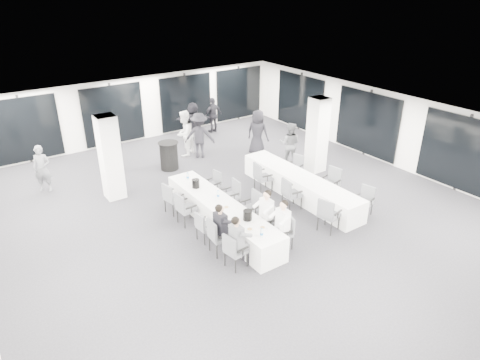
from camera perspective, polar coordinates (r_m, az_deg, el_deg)
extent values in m
cube|color=#232227|center=(13.41, -0.18, -4.27)|extent=(14.00, 16.00, 0.02)
cube|color=white|center=(12.27, -0.20, 7.26)|extent=(14.00, 16.00, 0.02)
cube|color=white|center=(17.47, 19.23, 6.54)|extent=(0.02, 16.00, 2.80)
cube|color=white|center=(19.52, -13.84, 9.11)|extent=(14.00, 0.02, 2.80)
cube|color=black|center=(19.47, -13.75, 8.93)|extent=(13.60, 0.06, 2.50)
cube|color=black|center=(18.00, 16.56, 7.27)|extent=(0.06, 14.00, 2.50)
cube|color=white|center=(14.34, -16.91, 2.87)|extent=(0.60, 0.60, 2.80)
cube|color=white|center=(16.02, 10.26, 5.92)|extent=(0.60, 0.60, 2.80)
cube|color=silver|center=(12.51, -2.51, -4.62)|extent=(0.90, 5.00, 0.75)
cube|color=silver|center=(14.31, 7.93, -0.78)|extent=(0.90, 5.00, 0.75)
cylinder|color=black|center=(16.39, -9.45, 3.19)|extent=(0.67, 0.67, 1.06)
cylinder|color=black|center=(16.20, -9.58, 4.92)|extent=(0.77, 0.77, 0.02)
cube|color=#54565C|center=(10.80, -0.54, -9.45)|extent=(0.53, 0.55, 0.08)
cube|color=#54565C|center=(10.53, -1.45, -8.70)|extent=(0.13, 0.47, 0.46)
cylinder|color=black|center=(10.96, -2.05, -10.47)|extent=(0.04, 0.04, 0.41)
cylinder|color=black|center=(10.71, -0.60, -11.40)|extent=(0.04, 0.04, 0.41)
cylinder|color=black|center=(11.18, -0.47, -9.65)|extent=(0.04, 0.04, 0.41)
cylinder|color=black|center=(10.94, 0.98, -10.54)|extent=(0.04, 0.04, 0.41)
cube|color=black|center=(10.86, -1.45, -8.14)|extent=(0.35, 0.09, 0.04)
cube|color=black|center=(10.55, 0.39, -9.25)|extent=(0.35, 0.09, 0.04)
cube|color=#54565C|center=(11.31, -2.68, -7.58)|extent=(0.53, 0.54, 0.08)
cube|color=#54565C|center=(11.06, -3.78, -6.66)|extent=(0.10, 0.49, 0.49)
cylinder|color=black|center=(11.53, -4.09, -8.45)|extent=(0.04, 0.04, 0.44)
cylinder|color=black|center=(11.21, -3.11, -9.50)|extent=(0.04, 0.04, 0.44)
cylinder|color=black|center=(11.69, -2.22, -7.88)|extent=(0.04, 0.04, 0.44)
cylinder|color=black|center=(11.38, -1.19, -8.89)|extent=(0.04, 0.04, 0.44)
cube|color=black|center=(11.41, -3.33, -6.19)|extent=(0.36, 0.07, 0.04)
cube|color=black|center=(11.01, -2.04, -7.44)|extent=(0.36, 0.07, 0.04)
cube|color=#54565C|center=(11.87, -4.56, -6.23)|extent=(0.47, 0.48, 0.07)
cube|color=#54565C|center=(11.64, -5.43, -5.51)|extent=(0.09, 0.43, 0.43)
cylinder|color=black|center=(12.03, -5.77, -7.09)|extent=(0.03, 0.03, 0.38)
cylinder|color=black|center=(11.77, -4.73, -7.85)|extent=(0.03, 0.03, 0.38)
cylinder|color=black|center=(12.21, -4.32, -6.50)|extent=(0.03, 0.03, 0.38)
cylinder|color=black|center=(11.95, -3.27, -7.23)|extent=(0.03, 0.03, 0.38)
cube|color=black|center=(11.95, -5.24, -5.13)|extent=(0.32, 0.06, 0.04)
cube|color=black|center=(11.62, -3.92, -6.03)|extent=(0.32, 0.06, 0.04)
cube|color=#54565C|center=(12.67, -7.10, -3.85)|extent=(0.51, 0.53, 0.08)
cube|color=#54565C|center=(12.44, -8.09, -3.01)|extent=(0.08, 0.49, 0.49)
cylinder|color=black|center=(12.87, -8.33, -4.76)|extent=(0.04, 0.04, 0.43)
cylinder|color=black|center=(12.55, -7.38, -5.55)|extent=(0.04, 0.04, 0.43)
cylinder|color=black|center=(13.05, -6.71, -4.21)|extent=(0.04, 0.04, 0.43)
cylinder|color=black|center=(12.73, -5.72, -4.97)|extent=(0.04, 0.04, 0.43)
cube|color=black|center=(12.79, -7.75, -2.68)|extent=(0.36, 0.06, 0.04)
cube|color=black|center=(12.38, -6.52, -3.61)|extent=(0.36, 0.06, 0.04)
cube|color=#54565C|center=(13.33, -8.78, -2.44)|extent=(0.56, 0.58, 0.08)
cube|color=#54565C|center=(13.08, -9.67, -1.66)|extent=(0.14, 0.49, 0.48)
cylinder|color=black|center=(13.50, -9.95, -3.39)|extent=(0.04, 0.04, 0.43)
cylinder|color=black|center=(13.19, -8.89, -4.02)|extent=(0.04, 0.04, 0.43)
cylinder|color=black|center=(13.71, -8.53, -2.81)|extent=(0.04, 0.04, 0.43)
cylinder|color=black|center=(13.40, -7.45, -3.42)|extent=(0.04, 0.04, 0.43)
cube|color=black|center=(13.44, -9.49, -1.39)|extent=(0.36, 0.10, 0.04)
cube|color=black|center=(13.05, -8.14, -2.13)|extent=(0.36, 0.10, 0.04)
cube|color=#54565C|center=(11.57, 5.72, -7.11)|extent=(0.54, 0.55, 0.08)
cube|color=#54565C|center=(11.52, 6.72, -5.79)|extent=(0.16, 0.45, 0.44)
cylinder|color=black|center=(11.63, 6.96, -8.36)|extent=(0.03, 0.03, 0.40)
cylinder|color=black|center=(11.91, 6.08, -7.42)|extent=(0.03, 0.03, 0.40)
cylinder|color=black|center=(11.48, 5.24, -8.79)|extent=(0.03, 0.03, 0.40)
cylinder|color=black|center=(11.76, 4.39, -7.82)|extent=(0.03, 0.03, 0.40)
cube|color=black|center=(11.30, 6.31, -7.01)|extent=(0.33, 0.11, 0.04)
cube|color=black|center=(11.66, 5.21, -5.84)|extent=(0.33, 0.11, 0.04)
cube|color=#54565C|center=(12.02, 3.57, -5.67)|extent=(0.53, 0.55, 0.08)
cube|color=#54565C|center=(11.97, 4.52, -4.40)|extent=(0.16, 0.44, 0.44)
cylinder|color=black|center=(12.07, 4.76, -6.88)|extent=(0.03, 0.03, 0.39)
cylinder|color=black|center=(12.36, 3.97, -6.00)|extent=(0.03, 0.03, 0.39)
cylinder|color=black|center=(11.93, 3.09, -7.26)|extent=(0.03, 0.03, 0.39)
cylinder|color=black|center=(12.22, 2.33, -6.36)|extent=(0.03, 0.03, 0.39)
cube|color=black|center=(11.75, 4.08, -5.54)|extent=(0.33, 0.11, 0.04)
cube|color=black|center=(12.13, 3.10, -4.47)|extent=(0.33, 0.11, 0.04)
cube|color=#54565C|center=(12.53, 1.39, -3.98)|extent=(0.51, 0.53, 0.09)
cube|color=#54565C|center=(12.51, 2.30, -2.52)|extent=(0.08, 0.50, 0.50)
cylinder|color=black|center=(12.62, 2.74, -5.16)|extent=(0.04, 0.04, 0.44)
cylinder|color=black|center=(12.92, 1.62, -4.35)|extent=(0.04, 0.04, 0.44)
cylinder|color=black|center=(12.40, 1.12, -5.71)|extent=(0.04, 0.04, 0.44)
cylinder|color=black|center=(12.71, 0.02, -4.88)|extent=(0.04, 0.04, 0.44)
cube|color=black|center=(12.25, 2.11, -3.74)|extent=(0.37, 0.05, 0.04)
cube|color=black|center=(12.63, 0.71, -2.75)|extent=(0.37, 0.05, 0.04)
cube|color=#54565C|center=(13.31, -1.32, -2.22)|extent=(0.51, 0.53, 0.08)
cube|color=#54565C|center=(13.28, -0.48, -0.93)|extent=(0.10, 0.47, 0.47)
cylinder|color=black|center=(13.36, -0.11, -3.32)|extent=(0.04, 0.04, 0.42)
cylinder|color=black|center=(13.67, -0.98, -2.61)|extent=(0.04, 0.04, 0.42)
cylinder|color=black|center=(13.18, -1.66, -3.74)|extent=(0.04, 0.04, 0.42)
cylinder|color=black|center=(13.50, -2.49, -3.01)|extent=(0.04, 0.04, 0.42)
cube|color=black|center=(13.03, -0.78, -1.99)|extent=(0.35, 0.07, 0.04)
cube|color=black|center=(13.43, -1.86, -1.12)|extent=(0.35, 0.07, 0.04)
cube|color=#54565C|center=(14.11, -3.63, -0.77)|extent=(0.48, 0.50, 0.07)
cube|color=#54565C|center=(14.11, -3.01, 0.39)|extent=(0.11, 0.43, 0.43)
cylinder|color=black|center=(14.18, -2.54, -1.62)|extent=(0.03, 0.03, 0.38)
cylinder|color=black|center=(14.44, -3.50, -1.13)|extent=(0.03, 0.03, 0.38)
cylinder|color=black|center=(13.97, -3.72, -2.09)|extent=(0.03, 0.03, 0.38)
cylinder|color=black|center=(14.24, -4.66, -1.57)|extent=(0.03, 0.03, 0.38)
cube|color=black|center=(13.87, -3.04, -0.50)|extent=(0.32, 0.08, 0.04)
cube|color=black|center=(14.20, -4.24, 0.11)|extent=(0.32, 0.08, 0.04)
cube|color=#54565C|center=(12.49, 11.79, -4.60)|extent=(0.62, 0.64, 0.09)
cube|color=#54565C|center=(12.16, 11.34, -3.83)|extent=(0.19, 0.50, 0.50)
cylinder|color=black|center=(12.55, 10.31, -5.74)|extent=(0.04, 0.04, 0.45)
cylinder|color=black|center=(12.38, 12.05, -6.39)|extent=(0.04, 0.04, 0.45)
cylinder|color=black|center=(12.88, 11.32, -4.95)|extent=(0.04, 0.04, 0.45)
cylinder|color=black|center=(12.71, 13.03, -5.57)|extent=(0.04, 0.04, 0.45)
cube|color=black|center=(12.52, 10.78, -3.47)|extent=(0.37, 0.14, 0.04)
cube|color=black|center=(12.30, 12.97, -4.24)|extent=(0.37, 0.14, 0.04)
cube|color=#54565C|center=(13.48, 6.97, -1.91)|extent=(0.56, 0.58, 0.09)
cube|color=#54565C|center=(13.23, 6.18, -1.01)|extent=(0.13, 0.50, 0.50)
cylinder|color=black|center=(13.65, 5.66, -2.72)|extent=(0.04, 0.04, 0.44)
cylinder|color=black|center=(13.34, 6.66, -3.49)|extent=(0.04, 0.04, 0.44)
cylinder|color=black|center=(13.87, 7.16, -2.33)|extent=(0.04, 0.04, 0.44)
cylinder|color=black|center=(13.56, 8.18, -3.07)|extent=(0.04, 0.04, 0.44)
cube|color=black|center=(13.60, 6.38, -0.76)|extent=(0.37, 0.09, 0.04)
cube|color=black|center=(13.21, 7.66, -1.67)|extent=(0.37, 0.09, 0.04)
cube|color=#54565C|center=(14.49, 3.15, 0.29)|extent=(0.57, 0.59, 0.09)
cube|color=#54565C|center=(14.26, 2.34, 1.18)|extent=(0.13, 0.51, 0.50)
cylinder|color=black|center=(14.68, 1.96, -0.49)|extent=(0.04, 0.04, 0.45)
cylinder|color=black|center=(14.34, 2.80, -1.17)|extent=(0.04, 0.04, 0.45)
cylinder|color=black|center=(14.87, 3.44, -0.16)|extent=(0.04, 0.04, 0.45)
cylinder|color=black|center=(14.54, 4.30, -0.82)|extent=(0.04, 0.04, 0.45)
cube|color=black|center=(14.63, 2.64, 1.35)|extent=(0.37, 0.09, 0.04)
cube|color=black|center=(14.20, 3.71, 0.55)|extent=(0.37, 0.09, 0.04)
cube|color=#54565C|center=(13.55, 16.17, -2.89)|extent=(0.54, 0.55, 0.08)
cube|color=#54565C|center=(13.61, 16.71, -1.60)|extent=(0.16, 0.45, 0.45)
cylinder|color=black|center=(13.75, 17.13, -3.72)|extent=(0.03, 0.03, 0.40)
cylinder|color=black|center=(13.89, 15.72, -3.22)|extent=(0.03, 0.03, 0.40)
cylinder|color=black|center=(13.44, 16.39, -4.33)|extent=(0.03, 0.03, 0.40)
cylinder|color=black|center=(13.58, 14.95, -3.81)|extent=(0.03, 0.03, 0.40)
cube|color=black|center=(13.39, 17.16, -2.58)|extent=(0.33, 0.11, 0.04)
cube|color=black|center=(13.57, 15.35, -1.96)|extent=(0.33, 0.11, 0.04)
cube|color=#54565C|center=(14.34, 11.91, -0.56)|extent=(0.57, 0.59, 0.09)
cube|color=#54565C|center=(14.40, 12.56, 0.76)|extent=(0.14, 0.50, 0.49)
cylinder|color=black|center=(14.52, 13.00, -1.50)|extent=(0.04, 0.04, 0.44)
cylinder|color=black|center=(14.72, 11.62, -0.97)|extent=(0.04, 0.04, 0.44)
cylinder|color=black|center=(14.19, 12.03, -2.06)|extent=(0.04, 0.04, 0.44)
cylinder|color=black|center=(14.40, 10.63, -1.50)|extent=(0.04, 0.04, 0.44)
cube|color=black|center=(14.13, 12.87, -0.24)|extent=(0.37, 0.10, 0.04)
cube|color=black|center=(14.40, 11.11, 0.43)|extent=(0.37, 0.10, 0.04)
cube|color=#54565C|center=(15.47, 7.33, 1.54)|extent=(0.54, 0.55, 0.08)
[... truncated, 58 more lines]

